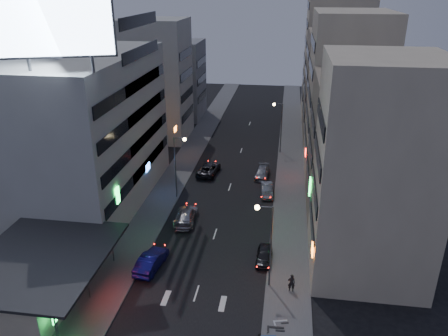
% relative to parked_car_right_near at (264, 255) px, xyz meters
% --- Properties ---
extents(ground, '(180.00, 180.00, 0.00)m').
position_rel_parked_car_right_near_xyz_m(ground, '(-5.60, -9.76, -0.64)').
color(ground, black).
rests_on(ground, ground).
extents(sidewalk_left, '(4.00, 120.00, 0.12)m').
position_rel_parked_car_right_near_xyz_m(sidewalk_left, '(-13.60, 20.24, -0.58)').
color(sidewalk_left, '#4C4C4F').
rests_on(sidewalk_left, ground).
extents(sidewalk_right, '(4.00, 120.00, 0.12)m').
position_rel_parked_car_right_near_xyz_m(sidewalk_right, '(2.40, 20.24, -0.58)').
color(sidewalk_right, '#4C4C4F').
rests_on(sidewalk_right, ground).
extents(food_court, '(11.00, 13.00, 3.88)m').
position_rel_parked_car_right_near_xyz_m(food_court, '(-19.50, -7.76, 1.35)').
color(food_court, beige).
rests_on(food_court, ground).
extents(white_building, '(14.00, 24.00, 18.00)m').
position_rel_parked_car_right_near_xyz_m(white_building, '(-22.60, 10.24, 8.36)').
color(white_building, '#B2B3AE').
rests_on(white_building, ground).
extents(grey_tower, '(10.00, 14.00, 34.00)m').
position_rel_parked_car_right_near_xyz_m(grey_tower, '(-31.60, 13.24, 16.36)').
color(grey_tower, gray).
rests_on(grey_tower, ground).
extents(shophouse_near, '(10.00, 11.00, 20.00)m').
position_rel_parked_car_right_near_xyz_m(shophouse_near, '(9.40, 0.74, 9.36)').
color(shophouse_near, beige).
rests_on(shophouse_near, ground).
extents(shophouse_mid, '(11.00, 12.00, 16.00)m').
position_rel_parked_car_right_near_xyz_m(shophouse_mid, '(9.90, 12.24, 7.36)').
color(shophouse_mid, gray).
rests_on(shophouse_mid, ground).
extents(shophouse_far, '(10.00, 14.00, 22.00)m').
position_rel_parked_car_right_near_xyz_m(shophouse_far, '(9.40, 25.24, 10.36)').
color(shophouse_far, beige).
rests_on(shophouse_far, ground).
extents(far_left_a, '(11.00, 10.00, 20.00)m').
position_rel_parked_car_right_near_xyz_m(far_left_a, '(-21.10, 35.24, 9.36)').
color(far_left_a, '#B2B3AE').
rests_on(far_left_a, ground).
extents(far_left_b, '(12.00, 10.00, 15.00)m').
position_rel_parked_car_right_near_xyz_m(far_left_b, '(-21.60, 48.24, 6.86)').
color(far_left_b, gray).
rests_on(far_left_b, ground).
extents(far_right_a, '(11.00, 12.00, 18.00)m').
position_rel_parked_car_right_near_xyz_m(far_right_a, '(9.90, 40.24, 8.36)').
color(far_right_a, gray).
rests_on(far_right_a, ground).
extents(far_right_b, '(12.00, 12.00, 24.00)m').
position_rel_parked_car_right_near_xyz_m(far_right_b, '(10.40, 54.24, 11.36)').
color(far_right_b, beige).
rests_on(far_right_b, ground).
extents(billboard, '(9.52, 3.75, 6.20)m').
position_rel_parked_car_right_near_xyz_m(billboard, '(-18.59, 0.22, 21.02)').
color(billboard, '#595B60').
rests_on(billboard, white_building).
extents(street_lamp_right_near, '(1.60, 0.44, 8.02)m').
position_rel_parked_car_right_near_xyz_m(street_lamp_right_near, '(0.30, -3.76, 4.73)').
color(street_lamp_right_near, '#595B60').
rests_on(street_lamp_right_near, sidewalk_right).
extents(street_lamp_left, '(1.60, 0.44, 8.02)m').
position_rel_parked_car_right_near_xyz_m(street_lamp_left, '(-11.50, 12.24, 4.73)').
color(street_lamp_left, '#595B60').
rests_on(street_lamp_left, sidewalk_left).
extents(street_lamp_right_far, '(1.60, 0.44, 8.02)m').
position_rel_parked_car_right_near_xyz_m(street_lamp_right_far, '(0.30, 30.24, 4.73)').
color(street_lamp_right_far, '#595B60').
rests_on(street_lamp_right_far, sidewalk_right).
extents(parked_car_right_near, '(1.57, 3.77, 1.28)m').
position_rel_parked_car_right_near_xyz_m(parked_car_right_near, '(0.00, 0.00, 0.00)').
color(parked_car_right_near, black).
rests_on(parked_car_right_near, ground).
extents(parked_car_right_mid, '(1.86, 4.31, 1.38)m').
position_rel_parked_car_right_near_xyz_m(parked_car_right_mid, '(-0.55, 14.71, 0.05)').
color(parked_car_right_mid, gray).
rests_on(parked_car_right_mid, ground).
extents(parked_car_left, '(3.08, 5.78, 1.55)m').
position_rel_parked_car_right_near_xyz_m(parked_car_left, '(-9.20, 20.25, 0.13)').
color(parked_car_left, '#27262C').
rests_on(parked_car_left, ground).
extents(parked_car_right_far, '(2.10, 4.62, 1.31)m').
position_rel_parked_car_right_near_xyz_m(parked_car_right_far, '(-1.55, 20.23, 0.02)').
color(parked_car_right_far, gray).
rests_on(parked_car_right_far, ground).
extents(road_car_blue, '(2.32, 5.08, 1.62)m').
position_rel_parked_car_right_near_xyz_m(road_car_blue, '(-10.60, -2.76, 0.17)').
color(road_car_blue, navy).
rests_on(road_car_blue, ground).
extents(road_car_silver, '(2.51, 5.59, 1.59)m').
position_rel_parked_car_right_near_xyz_m(road_car_silver, '(-9.34, 6.44, 0.16)').
color(road_car_silver, '#ABADB4').
rests_on(road_car_silver, ground).
extents(person, '(0.65, 0.43, 1.75)m').
position_rel_parked_car_right_near_xyz_m(person, '(2.66, -4.35, 0.36)').
color(person, black).
rests_on(person, sidewalk_right).
extents(scooter_blue, '(0.90, 1.85, 1.09)m').
position_rel_parked_car_right_near_xyz_m(scooter_blue, '(1.57, -9.82, 0.02)').
color(scooter_blue, navy).
rests_on(scooter_blue, sidewalk_right).
extents(scooter_black_b, '(0.73, 2.02, 1.22)m').
position_rel_parked_car_right_near_xyz_m(scooter_black_b, '(2.18, -8.89, 0.09)').
color(scooter_black_b, black).
rests_on(scooter_black_b, sidewalk_right).
extents(scooter_silver_b, '(1.00, 1.83, 1.07)m').
position_rel_parked_car_right_near_xyz_m(scooter_silver_b, '(2.40, -7.99, 0.01)').
color(scooter_silver_b, silver).
rests_on(scooter_silver_b, sidewalk_right).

